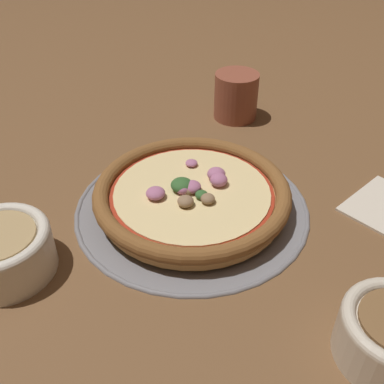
{
  "coord_description": "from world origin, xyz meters",
  "views": [
    {
      "loc": [
        0.39,
        -0.32,
        0.41
      ],
      "look_at": [
        0.0,
        0.0,
        0.03
      ],
      "focal_mm": 42.0,
      "sensor_mm": 36.0,
      "label": 1
    }
  ],
  "objects_px": {
    "bowl_near": "(1,250)",
    "pizza_tray": "(192,206)",
    "drinking_cup": "(236,96)",
    "pizza": "(192,194)"
  },
  "relations": [
    {
      "from": "pizza",
      "to": "drinking_cup",
      "type": "bearing_deg",
      "value": 123.6
    },
    {
      "from": "pizza",
      "to": "bowl_near",
      "type": "height_order",
      "value": "bowl_near"
    },
    {
      "from": "bowl_near",
      "to": "drinking_cup",
      "type": "height_order",
      "value": "drinking_cup"
    },
    {
      "from": "pizza_tray",
      "to": "pizza",
      "type": "height_order",
      "value": "pizza"
    },
    {
      "from": "bowl_near",
      "to": "pizza_tray",
      "type": "bearing_deg",
      "value": 78.02
    },
    {
      "from": "pizza",
      "to": "drinking_cup",
      "type": "xyz_separation_m",
      "value": [
        -0.16,
        0.24,
        0.02
      ]
    },
    {
      "from": "drinking_cup",
      "to": "pizza",
      "type": "bearing_deg",
      "value": -56.4
    },
    {
      "from": "pizza_tray",
      "to": "bowl_near",
      "type": "bearing_deg",
      "value": -101.98
    },
    {
      "from": "drinking_cup",
      "to": "pizza_tray",
      "type": "bearing_deg",
      "value": -56.4
    },
    {
      "from": "pizza",
      "to": "bowl_near",
      "type": "distance_m",
      "value": 0.26
    }
  ]
}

